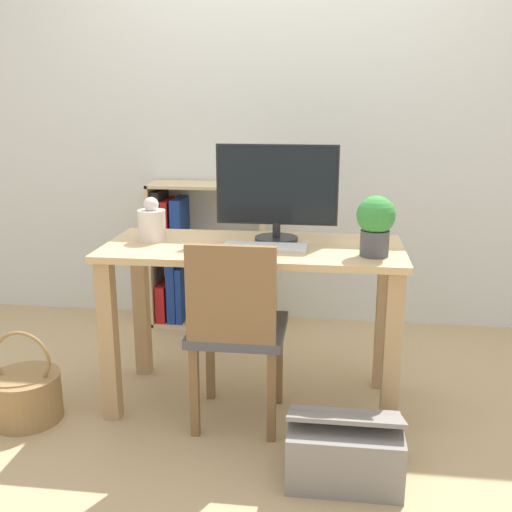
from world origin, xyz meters
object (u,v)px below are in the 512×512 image
Objects in this scene: monitor at (277,189)px; vase at (152,223)px; storage_box at (344,450)px; keyboard at (265,247)px; potted_plant at (376,223)px; basket at (26,395)px; chair at (236,327)px; bookshelf at (188,256)px.

monitor is 2.74× the size of vase.
vase is 0.46× the size of storage_box.
keyboard is at bearing -10.02° from vase.
basket is (-1.50, -0.18, -0.78)m from potted_plant.
vase is (-0.53, 0.09, 0.07)m from keyboard.
vase is 0.95m from basket.
chair is 1.00m from basket.
keyboard is 0.89m from storage_box.
vase reaches higher than chair.
chair is at bearing 145.16° from storage_box.
basket is (-1.07, -0.40, -0.88)m from monitor.
potted_plant is (0.99, -0.15, 0.06)m from vase.
monitor is at bearing 152.49° from potted_plant.
basket is at bearing -159.63° from monitor.
vase is 0.48× the size of basket.
monitor is 1.14m from storage_box.
potted_plant reaches higher than vase.
keyboard is at bearing 126.47° from storage_box.
monitor is 0.59m from vase.
monitor is 1.21m from bookshelf.
bookshelf is at bearing 120.01° from keyboard.
potted_plant is at bearing -8.46° from vase.
vase is 1.28m from storage_box.
potted_plant is at bearing 12.24° from chair.
keyboard is at bearing 12.51° from basket.
storage_box is (-0.10, -0.43, -0.78)m from potted_plant.
vase is 0.23× the size of bookshelf.
basket is (-0.51, -0.32, -0.73)m from vase.
bookshelf is (-0.60, 1.03, -0.33)m from keyboard.
storage_box is at bearing -10.28° from basket.
basket is at bearing -109.34° from bookshelf.
monitor reaches higher than basket.
bookshelf is at bearing 122.18° from storage_box.
monitor is 0.49m from potted_plant.
bookshelf is (-1.06, 1.09, -0.46)m from potted_plant.
storage_box is at bearing -33.75° from chair.
bookshelf reaches higher than storage_box.
bookshelf reaches higher than keyboard.
potted_plant is at bearing -45.78° from bookshelf.
storage_box is at bearing -53.53° from keyboard.
keyboard reaches higher than basket.
storage_box is (0.36, -0.48, -0.65)m from keyboard.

